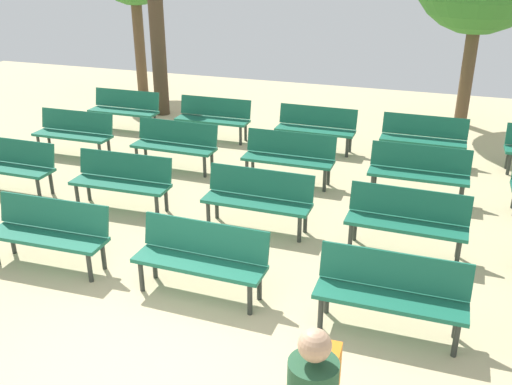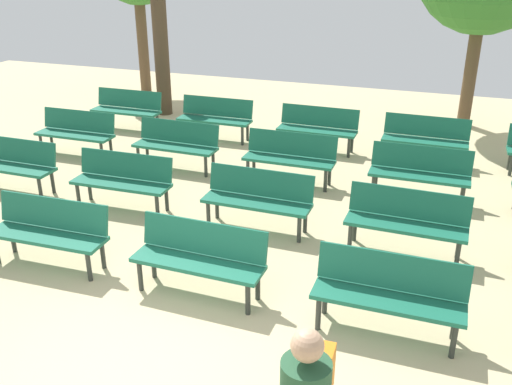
# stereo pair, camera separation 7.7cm
# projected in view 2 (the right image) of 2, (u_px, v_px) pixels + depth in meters

# --- Properties ---
(ground_plane) EXTENTS (25.96, 25.96, 0.00)m
(ground_plane) POSITION_uv_depth(u_px,v_px,m) (139.00, 377.00, 5.54)
(ground_plane) COLOR #CCB789
(bench_r0_c1) EXTENTS (1.61, 0.53, 0.87)m
(bench_r0_c1) POSITION_uv_depth(u_px,v_px,m) (49.00, 229.00, 7.33)
(bench_r0_c1) COLOR #19664C
(bench_r0_c1) RESTS_ON ground_plane
(bench_r0_c2) EXTENTS (1.61, 0.51, 0.87)m
(bench_r0_c2) POSITION_uv_depth(u_px,v_px,m) (200.00, 255.00, 6.71)
(bench_r0_c2) COLOR #19664C
(bench_r0_c2) RESTS_ON ground_plane
(bench_r0_c3) EXTENTS (1.60, 0.48, 0.87)m
(bench_r0_c3) POSITION_uv_depth(u_px,v_px,m) (389.00, 291.00, 6.02)
(bench_r0_c3) COLOR #19664C
(bench_r0_c3) RESTS_ON ground_plane
(bench_r1_c0) EXTENTS (1.60, 0.48, 0.87)m
(bench_r1_c0) POSITION_uv_depth(u_px,v_px,m) (12.00, 162.00, 9.60)
(bench_r1_c0) COLOR #19664C
(bench_r1_c0) RESTS_ON ground_plane
(bench_r1_c1) EXTENTS (1.61, 0.52, 0.87)m
(bench_r1_c1) POSITION_uv_depth(u_px,v_px,m) (123.00, 178.00, 8.94)
(bench_r1_c1) COLOR #19664C
(bench_r1_c1) RESTS_ON ground_plane
(bench_r1_c2) EXTENTS (1.60, 0.50, 0.87)m
(bench_r1_c2) POSITION_uv_depth(u_px,v_px,m) (258.00, 196.00, 8.28)
(bench_r1_c2) COLOR #19664C
(bench_r1_c2) RESTS_ON ground_plane
(bench_r1_c3) EXTENTS (1.61, 0.52, 0.87)m
(bench_r1_c3) POSITION_uv_depth(u_px,v_px,m) (407.00, 219.00, 7.60)
(bench_r1_c3) COLOR #19664C
(bench_r1_c3) RESTS_ON ground_plane
(bench_r2_c0) EXTENTS (1.60, 0.50, 0.87)m
(bench_r2_c0) POSITION_uv_depth(u_px,v_px,m) (76.00, 130.00, 11.23)
(bench_r2_c0) COLOR #19664C
(bench_r2_c0) RESTS_ON ground_plane
(bench_r2_c1) EXTENTS (1.61, 0.51, 0.87)m
(bench_r2_c1) POSITION_uv_depth(u_px,v_px,m) (177.00, 142.00, 10.55)
(bench_r2_c1) COLOR #19664C
(bench_r2_c1) RESTS_ON ground_plane
(bench_r2_c2) EXTENTS (1.60, 0.49, 0.87)m
(bench_r2_c2) POSITION_uv_depth(u_px,v_px,m) (290.00, 155.00, 9.91)
(bench_r2_c2) COLOR #19664C
(bench_r2_c2) RESTS_ON ground_plane
(bench_r2_c3) EXTENTS (1.60, 0.49, 0.87)m
(bench_r2_c3) POSITION_uv_depth(u_px,v_px,m) (420.00, 170.00, 9.24)
(bench_r2_c3) COLOR #19664C
(bench_r2_c3) RESTS_ON ground_plane
(bench_r3_c0) EXTENTS (1.60, 0.49, 0.87)m
(bench_r3_c0) POSITION_uv_depth(u_px,v_px,m) (127.00, 107.00, 12.82)
(bench_r3_c0) COLOR #19664C
(bench_r3_c0) RESTS_ON ground_plane
(bench_r3_c1) EXTENTS (1.60, 0.50, 0.87)m
(bench_r3_c1) POSITION_uv_depth(u_px,v_px,m) (215.00, 116.00, 12.17)
(bench_r3_c1) COLOR #19664C
(bench_r3_c1) RESTS_ON ground_plane
(bench_r3_c2) EXTENTS (1.61, 0.50, 0.87)m
(bench_r3_c2) POSITION_uv_depth(u_px,v_px,m) (318.00, 126.00, 11.49)
(bench_r3_c2) COLOR #19664C
(bench_r3_c2) RESTS_ON ground_plane
(bench_r3_c3) EXTENTS (1.60, 0.49, 0.87)m
(bench_r3_c3) POSITION_uv_depth(u_px,v_px,m) (425.00, 137.00, 10.86)
(bench_r3_c3) COLOR #19664C
(bench_r3_c3) RESTS_ON ground_plane
(tree_1) EXTENTS (0.36, 0.36, 3.48)m
(tree_1) POSITION_uv_depth(u_px,v_px,m) (161.00, 43.00, 13.50)
(tree_1) COLOR #4C3A28
(tree_1) RESTS_ON ground_plane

